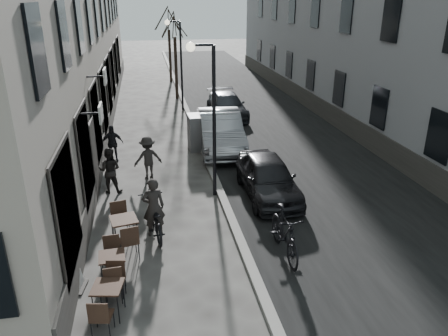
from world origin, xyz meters
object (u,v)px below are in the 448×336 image
object	(u,v)px
bistro_set_a	(109,298)
pedestrian_near	(110,170)
car_mid	(220,131)
bicycle	(154,218)
pedestrian_mid	(148,158)
tree_far	(168,19)
car_near	(268,177)
car_far	(227,106)
streetlamp_far	(178,55)
bistro_set_b	(113,266)
tree_near	(174,24)
utility_cabinet	(195,132)
bistro_set_c	(125,230)
streetlamp_near	(209,105)
pedestrian_far	(112,143)
sign_board	(75,274)
moped	(285,233)

from	to	relation	value
bistro_set_a	pedestrian_near	distance (m)	6.49
pedestrian_near	car_mid	bearing A→B (deg)	-128.64
bicycle	pedestrian_near	bearing A→B (deg)	-74.19
bicycle	pedestrian_mid	world-z (taller)	pedestrian_mid
tree_far	bicycle	size ratio (longest dim) A/B	2.81
car_near	car_far	size ratio (longest dim) A/B	0.91
streetlamp_far	car_far	bearing A→B (deg)	-40.08
streetlamp_far	car_mid	distance (m)	7.77
bistro_set_b	pedestrian_near	size ratio (longest dim) A/B	0.94
tree_near	car_mid	xyz separation A→B (m)	(1.10, -10.32, -3.83)
bistro_set_b	utility_cabinet	world-z (taller)	utility_cabinet
bistro_set_c	pedestrian_near	xyz separation A→B (m)	(-0.58, 3.70, 0.29)
tree_near	utility_cabinet	bearing A→B (deg)	-89.98
bistro_set_b	car_near	world-z (taller)	car_near
streetlamp_near	car_far	bearing A→B (deg)	76.15
bistro_set_b	utility_cabinet	size ratio (longest dim) A/B	0.98
bistro_set_a	bistro_set_b	distance (m)	1.18
tree_far	car_far	bearing A→B (deg)	-77.86
bistro_set_c	pedestrian_mid	xyz separation A→B (m)	(0.73, 4.70, 0.29)
bicycle	pedestrian_far	xyz separation A→B (m)	(-1.49, 6.29, 0.23)
sign_board	car_near	size ratio (longest dim) A/B	0.24
streetlamp_near	bistro_set_c	xyz separation A→B (m)	(-2.75, -2.81, -2.65)
tree_near	bistro_set_a	xyz separation A→B (m)	(-3.07, -20.59, -4.20)
pedestrian_near	tree_near	bearing A→B (deg)	-92.30
streetlamp_far	bistro_set_b	xyz separation A→B (m)	(-2.98, -16.40, -2.71)
tree_near	tree_far	xyz separation A→B (m)	(0.00, 6.00, 0.00)
bistro_set_b	car_near	distance (m)	6.34
utility_cabinet	pedestrian_far	size ratio (longest dim) A/B	1.01
utility_cabinet	sign_board	bearing A→B (deg)	-114.67
bistro_set_c	car_mid	size ratio (longest dim) A/B	0.34
streetlamp_near	car_near	xyz separation A→B (m)	(1.93, -0.39, -2.47)
streetlamp_far	tree_near	bearing A→B (deg)	88.62
pedestrian_far	car_mid	distance (m)	4.66
tree_far	streetlamp_near	bearing A→B (deg)	-90.20
utility_cabinet	car_near	distance (m)	5.54
pedestrian_near	pedestrian_far	distance (m)	3.08
bistro_set_a	car_near	xyz separation A→B (m)	(4.93, 5.20, 0.23)
utility_cabinet	moped	world-z (taller)	utility_cabinet
car_near	bistro_set_a	bearing A→B (deg)	-133.19
tree_far	bistro_set_b	xyz separation A→B (m)	(-3.05, -25.40, -4.21)
bistro_set_a	bistro_set_b	bearing A→B (deg)	99.32
tree_far	pedestrian_near	distance (m)	20.76
streetlamp_far	pedestrian_far	size ratio (longest dim) A/B	3.36
sign_board	moped	world-z (taller)	moped
bistro_set_c	car_far	distance (m)	13.77
streetlamp_far	car_far	world-z (taller)	streetlamp_far
sign_board	moped	bearing A→B (deg)	15.49
streetlamp_near	utility_cabinet	distance (m)	5.39
tree_near	car_mid	distance (m)	11.06
tree_far	bistro_set_c	bearing A→B (deg)	-96.75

